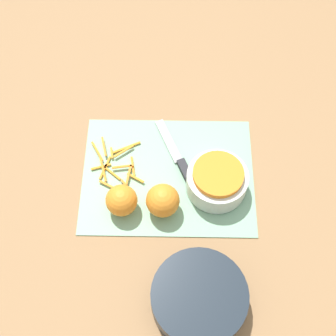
# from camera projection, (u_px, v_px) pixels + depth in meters

# --- Properties ---
(ground_plane) EXTENTS (4.00, 4.00, 0.00)m
(ground_plane) POSITION_uv_depth(u_px,v_px,m) (168.00, 175.00, 1.15)
(ground_plane) COLOR #9E754C
(cutting_board) EXTENTS (0.42, 0.32, 0.01)m
(cutting_board) POSITION_uv_depth(u_px,v_px,m) (168.00, 175.00, 1.15)
(cutting_board) COLOR #84B793
(cutting_board) RESTS_ON ground_plane
(bowl_speckled) EXTENTS (0.14, 0.14, 0.07)m
(bowl_speckled) POSITION_uv_depth(u_px,v_px,m) (217.00, 180.00, 1.10)
(bowl_speckled) COLOR silver
(bowl_speckled) RESTS_ON cutting_board
(bowl_dark) EXTENTS (0.20, 0.20, 0.06)m
(bowl_dark) POSITION_uv_depth(u_px,v_px,m) (199.00, 298.00, 0.97)
(bowl_dark) COLOR #1E2833
(bowl_dark) RESTS_ON ground_plane
(knife) EXTENTS (0.11, 0.21, 0.02)m
(knife) POSITION_uv_depth(u_px,v_px,m) (183.00, 166.00, 1.15)
(knife) COLOR #232328
(knife) RESTS_ON cutting_board
(orange_left) EXTENTS (0.08, 0.08, 0.08)m
(orange_left) POSITION_uv_depth(u_px,v_px,m) (163.00, 201.00, 1.06)
(orange_left) COLOR orange
(orange_left) RESTS_ON cutting_board
(orange_right) EXTENTS (0.07, 0.07, 0.07)m
(orange_right) POSITION_uv_depth(u_px,v_px,m) (122.00, 200.00, 1.07)
(orange_right) COLOR orange
(orange_right) RESTS_ON cutting_board
(peel_pile) EXTENTS (0.14, 0.15, 0.01)m
(peel_pile) POSITION_uv_depth(u_px,v_px,m) (115.00, 164.00, 1.15)
(peel_pile) COLOR orange
(peel_pile) RESTS_ON cutting_board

